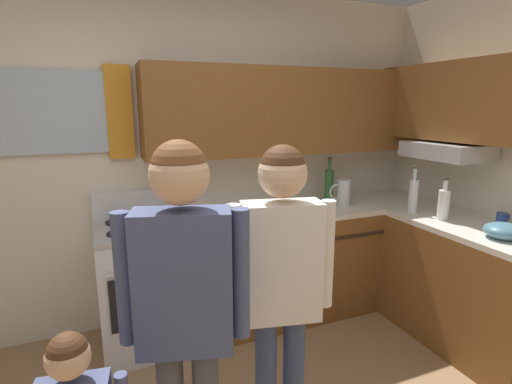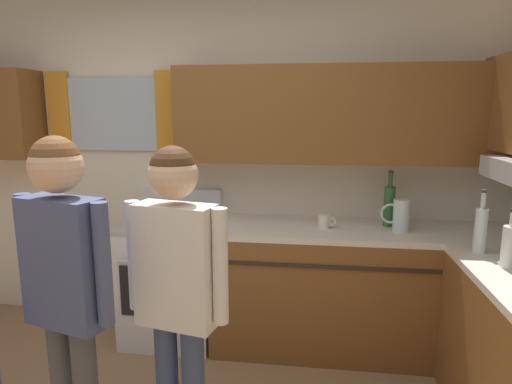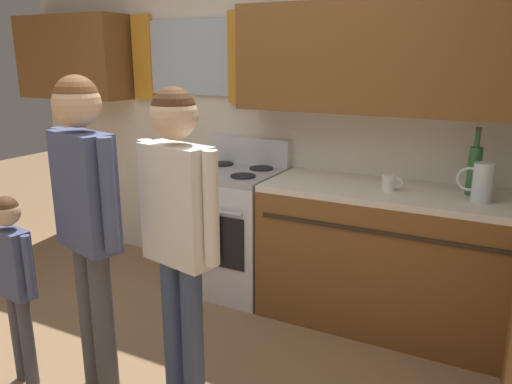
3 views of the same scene
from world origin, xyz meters
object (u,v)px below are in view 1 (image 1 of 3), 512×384
object	(u,v)px
stove_oven	(147,282)
mixing_bowl	(503,231)
bottle_tall_clear	(413,195)
bottle_milk_white	(444,204)
mug_ceramic_white	(289,205)
adult_holding_child	(184,297)
adult_in_plaid	(281,274)
bottle_wine_green	(329,185)
mug_cobalt_blue	(502,218)
water_pitcher	(343,192)

from	to	relation	value
stove_oven	mixing_bowl	distance (m)	2.42
bottle_tall_clear	bottle_milk_white	distance (m)	0.25
stove_oven	mug_ceramic_white	bearing A→B (deg)	-2.23
adult_holding_child	adult_in_plaid	bearing A→B (deg)	12.63
bottle_tall_clear	bottle_milk_white	xyz separation A→B (m)	(0.06, -0.24, -0.02)
stove_oven	bottle_wine_green	distance (m)	1.68
mug_ceramic_white	mug_cobalt_blue	bearing A→B (deg)	-36.09
mug_ceramic_white	adult_in_plaid	size ratio (longest dim) A/B	0.08
bottle_milk_white	bottle_wine_green	bearing A→B (deg)	121.87
mixing_bowl	mug_ceramic_white	bearing A→B (deg)	130.67
water_pitcher	adult_in_plaid	world-z (taller)	adult_in_plaid
mixing_bowl	adult_in_plaid	world-z (taller)	adult_in_plaid
bottle_tall_clear	mug_ceramic_white	size ratio (longest dim) A/B	2.92
mug_ceramic_white	bottle_milk_white	bearing A→B (deg)	-34.73
bottle_milk_white	stove_oven	bearing A→B (deg)	161.42
mug_cobalt_blue	adult_holding_child	bearing A→B (deg)	-169.55
stove_oven	adult_in_plaid	world-z (taller)	adult_in_plaid
bottle_milk_white	water_pitcher	world-z (taller)	bottle_milk_white
water_pitcher	stove_oven	bearing A→B (deg)	178.30
mug_ceramic_white	mug_cobalt_blue	xyz separation A→B (m)	(1.23, -0.90, -0.00)
bottle_wine_green	adult_in_plaid	size ratio (longest dim) A/B	0.25
mug_ceramic_white	mug_cobalt_blue	world-z (taller)	mug_ceramic_white
water_pitcher	mixing_bowl	xyz separation A→B (m)	(0.45, -1.10, -0.06)
adult_in_plaid	bottle_tall_clear	bearing A→B (deg)	28.06
mixing_bowl	stove_oven	bearing A→B (deg)	150.98
stove_oven	bottle_tall_clear	distance (m)	2.12
bottle_milk_white	mug_ceramic_white	distance (m)	1.14
bottle_milk_white	mug_ceramic_white	size ratio (longest dim) A/B	2.49
water_pitcher	mixing_bowl	bearing A→B (deg)	-67.85
stove_oven	bottle_tall_clear	bearing A→B (deg)	-12.76
bottle_tall_clear	adult_in_plaid	xyz separation A→B (m)	(-1.54, -0.82, -0.06)
bottle_tall_clear	mug_cobalt_blue	world-z (taller)	bottle_tall_clear
mixing_bowl	adult_in_plaid	xyz separation A→B (m)	(-1.61, -0.12, 0.04)
stove_oven	mixing_bowl	xyz separation A→B (m)	(2.07, -1.15, 0.48)
bottle_tall_clear	mug_cobalt_blue	xyz separation A→B (m)	(0.36, -0.49, -0.10)
bottle_wine_green	water_pitcher	world-z (taller)	bottle_wine_green
water_pitcher	bottle_wine_green	bearing A→B (deg)	110.99
bottle_milk_white	adult_in_plaid	size ratio (longest dim) A/B	0.20
stove_oven	bottle_wine_green	bearing A→B (deg)	3.19
mug_cobalt_blue	water_pitcher	distance (m)	1.15
mixing_bowl	mug_cobalt_blue	bearing A→B (deg)	37.01
bottle_wine_green	adult_holding_child	bearing A→B (deg)	-137.10
mug_cobalt_blue	water_pitcher	world-z (taller)	water_pitcher
water_pitcher	adult_in_plaid	distance (m)	1.69
mug_ceramic_white	water_pitcher	distance (m)	0.51
bottle_milk_white	water_pitcher	bearing A→B (deg)	123.91
bottle_milk_white	adult_in_plaid	xyz separation A→B (m)	(-1.60, -0.58, -0.04)
water_pitcher	adult_holding_child	size ratio (longest dim) A/B	0.14
bottle_wine_green	bottle_tall_clear	world-z (taller)	bottle_wine_green
bottle_wine_green	bottle_tall_clear	xyz separation A→B (m)	(0.42, -0.54, -0.01)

